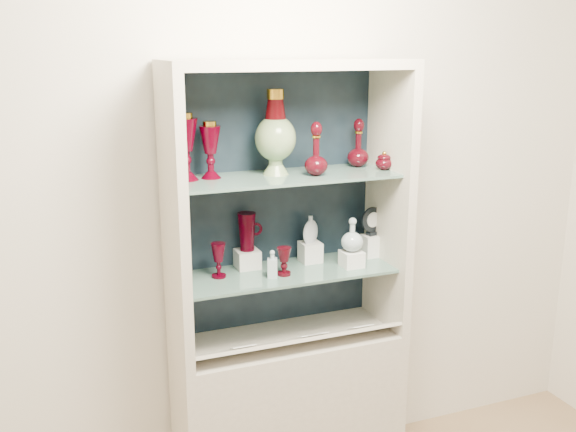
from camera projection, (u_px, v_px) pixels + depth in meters
name	position (u px, v px, depth m)	size (l,w,h in m)	color
wall_back	(270.00, 183.00, 2.86)	(3.50, 0.02, 2.80)	silver
cabinet_base	(288.00, 412.00, 2.92)	(1.00, 0.40, 0.75)	#BBB19E
cabinet_back_panel	(273.00, 200.00, 2.85)	(0.98, 0.02, 1.15)	black
cabinet_side_left	(174.00, 221.00, 2.51)	(0.04, 0.40, 1.15)	#BBB19E
cabinet_side_right	(389.00, 201.00, 2.85)	(0.04, 0.40, 1.15)	#BBB19E
cabinet_top_cap	(288.00, 64.00, 2.53)	(1.00, 0.40, 0.04)	#BBB19E
shelf_lower	(286.00, 272.00, 2.77)	(0.92, 0.34, 0.01)	slate
shelf_upper	(286.00, 177.00, 2.66)	(0.92, 0.34, 0.01)	slate
label_ledge	(297.00, 340.00, 2.72)	(0.92, 0.18, 0.01)	#BBB19E
label_card_0	(310.00, 335.00, 2.74)	(0.10, 0.07, 0.00)	white
label_card_1	(361.00, 326.00, 2.82)	(0.10, 0.07, 0.00)	white
label_card_2	(243.00, 346.00, 2.63)	(0.10, 0.07, 0.00)	white
label_card_3	(315.00, 334.00, 2.75)	(0.10, 0.07, 0.00)	white
pedestal_lamp_left	(210.00, 150.00, 2.58)	(0.09, 0.09, 0.23)	#3F000D
pedestal_lamp_right	(186.00, 147.00, 2.53)	(0.10, 0.10, 0.27)	#3F000D
enamel_urn	(275.00, 132.00, 2.64)	(0.17, 0.17, 0.35)	#0D3E28
ruby_decanter_a	(316.00, 146.00, 2.63)	(0.10, 0.10, 0.25)	#43060E
ruby_decanter_b	(358.00, 141.00, 2.83)	(0.10, 0.10, 0.23)	#43060E
lidded_bowl	(384.00, 160.00, 2.77)	(0.07, 0.07, 0.08)	#43060E
cobalt_goblet	(183.00, 263.00, 2.62)	(0.07, 0.07, 0.16)	#050F3C
ruby_goblet_tall	(218.00, 260.00, 2.67)	(0.06, 0.06, 0.15)	#3F000D
ruby_goblet_small	(284.00, 261.00, 2.70)	(0.06, 0.06, 0.12)	#43060E
riser_ruby_pitcher	(247.00, 259.00, 2.80)	(0.10, 0.10, 0.08)	silver
ruby_pitcher	(247.00, 232.00, 2.77)	(0.13, 0.08, 0.17)	#3F000D
clear_square_bottle	(272.00, 264.00, 2.68)	(0.04, 0.04, 0.12)	#9DB2B9
riser_flat_flask	(310.00, 252.00, 2.88)	(0.09, 0.09, 0.09)	silver
flat_flask	(310.00, 229.00, 2.85)	(0.09, 0.04, 0.13)	silver
riser_clear_round_decanter	(352.00, 259.00, 2.82)	(0.09, 0.09, 0.07)	silver
clear_round_decanter	(352.00, 235.00, 2.79)	(0.10, 0.10, 0.14)	#9DB2B9
riser_cameo_medallion	(371.00, 246.00, 2.96)	(0.08, 0.08, 0.10)	silver
cameo_medallion	(372.00, 221.00, 2.92)	(0.12, 0.04, 0.14)	black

